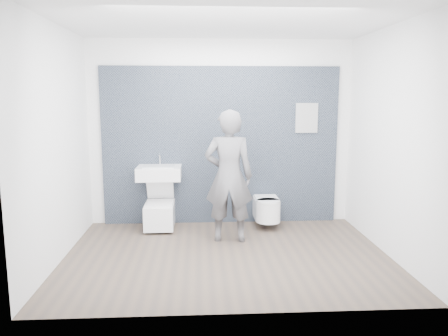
{
  "coord_description": "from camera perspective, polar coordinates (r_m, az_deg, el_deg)",
  "views": [
    {
      "loc": [
        -0.33,
        -5.18,
        1.95
      ],
      "look_at": [
        0.0,
        0.6,
        1.0
      ],
      "focal_mm": 35.0,
      "sensor_mm": 36.0,
      "label": 1
    }
  ],
  "objects": [
    {
      "name": "visitor",
      "position": [
        5.85,
        0.62,
        -1.09
      ],
      "size": [
        0.69,
        0.48,
        1.79
      ],
      "primitive_type": "imported",
      "rotation": [
        0.0,
        0.0,
        3.05
      ],
      "color": "#5F5E63",
      "rests_on": "ground"
    },
    {
      "name": "washbasin",
      "position": [
        6.5,
        -8.46,
        -0.58
      ],
      "size": [
        0.64,
        0.48,
        0.48
      ],
      "color": "white",
      "rests_on": "ground"
    },
    {
      "name": "toilet_rounded",
      "position": [
        6.61,
        5.64,
        -5.35
      ],
      "size": [
        0.36,
        0.61,
        0.33
      ],
      "color": "white",
      "rests_on": "ground"
    },
    {
      "name": "toilet_square",
      "position": [
        6.57,
        -8.38,
        -5.86
      ],
      "size": [
        0.42,
        0.61,
        0.77
      ],
      "color": "white",
      "rests_on": "ground"
    },
    {
      "name": "tile_wall",
      "position": [
        6.94,
        -0.41,
        -7.01
      ],
      "size": [
        3.6,
        0.06,
        2.4
      ],
      "primitive_type": "cube",
      "color": "black",
      "rests_on": "ground"
    },
    {
      "name": "ground",
      "position": [
        5.54,
        0.36,
        -11.27
      ],
      "size": [
        4.0,
        4.0,
        0.0
      ],
      "primitive_type": "plane",
      "color": "brown",
      "rests_on": "ground"
    },
    {
      "name": "info_placard",
      "position": [
        7.08,
        10.34,
        -6.82
      ],
      "size": [
        0.34,
        0.03,
        0.45
      ],
      "primitive_type": "cube",
      "color": "silver",
      "rests_on": "ground"
    },
    {
      "name": "room_shell",
      "position": [
        5.2,
        0.38,
        6.99
      ],
      "size": [
        4.0,
        4.0,
        4.0
      ],
      "color": "white",
      "rests_on": "ground"
    }
  ]
}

